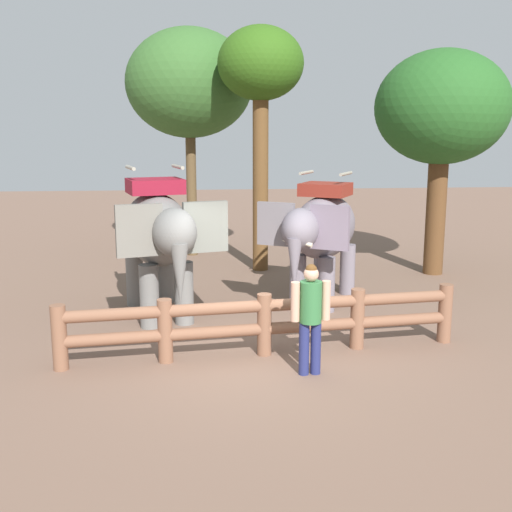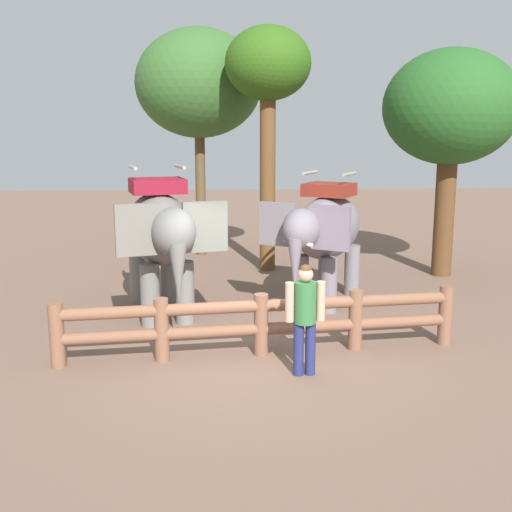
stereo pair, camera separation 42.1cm
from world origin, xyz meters
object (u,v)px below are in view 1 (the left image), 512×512
Objects in this scene: tree_far_right at (261,73)px; elephant_center at (321,231)px; elephant_near_left at (159,234)px; tree_far_left at (442,110)px; log_fence at (264,320)px; tourist_woman_in_black at (311,311)px; tree_back_center at (189,84)px.

elephant_center is at bearing -74.31° from tree_far_right.
elephant_near_left is at bearing -120.48° from tree_far_right.
log_fence is at bearing -132.11° from tree_far_left.
elephant_near_left is at bearing -168.11° from elephant_center.
elephant_center reaches higher than tourist_woman_in_black.
log_fence is 3.59m from elephant_center.
elephant_near_left is at bearing 128.09° from log_fence.
tourist_woman_in_black is 0.26× the size of tree_back_center.
tourist_woman_in_black is 8.49m from tree_far_right.
tree_back_center is (-6.32, 3.12, 0.80)m from tree_far_left.
tree_back_center is at bearing 129.42° from tree_far_right.
elephant_center is at bearing 11.89° from elephant_near_left.
elephant_near_left is 8.05m from tree_far_left.
elephant_near_left is 0.55× the size of tree_back_center.
elephant_center is (3.41, 0.72, -0.10)m from elephant_near_left.
tree_far_right is at bearing 168.84° from tree_far_left.
tree_far_right is (0.60, 6.50, 4.53)m from log_fence.
log_fence is 3.18m from elephant_near_left.
log_fence is at bearing 123.75° from tourist_woman_in_black.
elephant_near_left is (-1.84, 2.35, 1.10)m from log_fence.
tree_back_center is at bearing 84.57° from elephant_near_left.
tree_far_left is 0.86× the size of tree_back_center.
tourist_woman_in_black reaches higher than log_fence.
elephant_center reaches higher than log_fence.
tree_far_left is at bearing 35.93° from elephant_center.
tree_far_left is at bearing -26.27° from tree_back_center.
tree_far_left is at bearing 25.25° from elephant_near_left.
tree_far_left is 4.66m from tree_far_right.
elephant_center is 5.02m from tree_far_right.
tree_far_right reaches higher than tourist_woman_in_black.
tree_far_left is (3.52, 2.55, 2.61)m from elephant_center.
elephant_near_left reaches higher than elephant_center.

